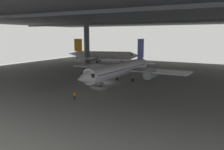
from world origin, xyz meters
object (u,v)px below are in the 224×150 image
(airplane_main, at_px, (121,69))
(airplane_distant, at_px, (102,55))
(crew_worker_by_stairs, at_px, (102,82))
(crew_worker_near_nose, at_px, (74,95))
(boarding_stairs, at_px, (98,86))

(airplane_main, bearing_deg, airplane_distant, 127.34)
(crew_worker_by_stairs, bearing_deg, crew_worker_near_nose, -81.23)
(crew_worker_near_nose, xyz_separation_m, crew_worker_by_stairs, (-1.93, 12.51, 0.03))
(airplane_main, xyz_separation_m, crew_worker_by_stairs, (-1.97, -6.04, -2.37))
(boarding_stairs, xyz_separation_m, airplane_distant, (-25.37, 43.64, 2.47))
(crew_worker_near_nose, height_order, airplane_distant, airplane_distant)
(boarding_stairs, bearing_deg, airplane_main, 84.26)
(airplane_main, height_order, crew_worker_by_stairs, airplane_main)
(crew_worker_by_stairs, relative_size, airplane_distant, 0.05)
(airplane_main, height_order, airplane_distant, airplane_main)
(crew_worker_near_nose, distance_m, crew_worker_by_stairs, 12.66)
(airplane_distant, bearing_deg, crew_worker_by_stairs, -59.02)
(airplane_main, relative_size, crew_worker_near_nose, 21.32)
(crew_worker_by_stairs, height_order, airplane_distant, airplane_distant)
(boarding_stairs, height_order, crew_worker_by_stairs, boarding_stairs)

